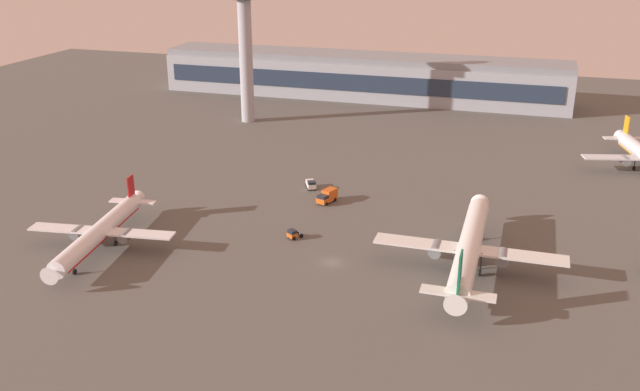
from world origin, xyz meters
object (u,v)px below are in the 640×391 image
(control_tower, at_px, (245,39))
(maintenance_van, at_px, (311,184))
(airplane_taxiway_distant, at_px, (469,248))
(pushback_tug, at_px, (293,234))
(airplane_far_stand, at_px, (100,232))
(catering_truck, at_px, (327,196))

(control_tower, bearing_deg, maintenance_van, -54.46)
(airplane_taxiway_distant, bearing_deg, control_tower, 132.49)
(pushback_tug, bearing_deg, airplane_far_stand, 57.53)
(maintenance_van, height_order, catering_truck, catering_truck)
(maintenance_van, distance_m, catering_truck, 10.22)
(control_tower, height_order, maintenance_van, control_tower)
(maintenance_van, bearing_deg, pushback_tug, 71.97)
(control_tower, bearing_deg, airplane_taxiway_distant, -47.44)
(airplane_taxiway_distant, bearing_deg, pushback_tug, 174.65)
(airplane_taxiway_distant, xyz_separation_m, maintenance_van, (-42.06, 33.29, -3.33))
(pushback_tug, xyz_separation_m, maintenance_van, (-5.54, 29.91, 0.11))
(airplane_taxiway_distant, xyz_separation_m, pushback_tug, (-36.52, 3.38, -3.45))
(pushback_tug, bearing_deg, control_tower, -28.62)
(airplane_far_stand, distance_m, catering_truck, 52.81)
(airplane_taxiway_distant, height_order, pushback_tug, airplane_taxiway_distant)
(airplane_taxiway_distant, height_order, catering_truck, airplane_taxiway_distant)
(airplane_taxiway_distant, distance_m, maintenance_van, 53.74)
(pushback_tug, height_order, maintenance_van, maintenance_van)
(airplane_far_stand, bearing_deg, pushback_tug, -163.58)
(pushback_tug, height_order, catering_truck, catering_truck)
(airplane_far_stand, distance_m, maintenance_van, 54.82)
(airplane_taxiway_distant, bearing_deg, airplane_far_stand, -170.21)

